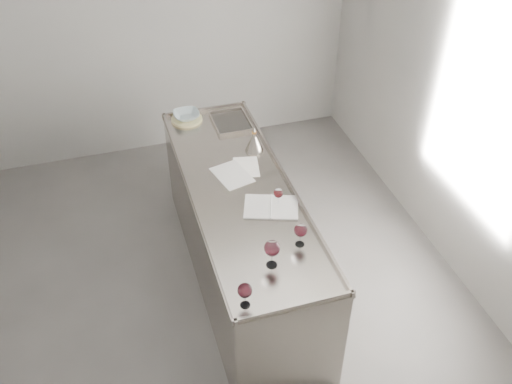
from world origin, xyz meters
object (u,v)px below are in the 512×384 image
object	(u,v)px
wine_glass_left	(245,291)
wine_glass_small	(278,194)
ceramic_bowl	(186,115)
wine_glass_right	(301,231)
wine_glass_middle	(272,249)
notebook	(271,207)
wine_funnel	(254,143)
counter	(241,235)

from	to	relation	value
wine_glass_left	wine_glass_small	distance (m)	0.96
wine_glass_left	wine_glass_small	bearing A→B (deg)	59.50
ceramic_bowl	wine_glass_right	bearing A→B (deg)	-77.24
wine_glass_small	ceramic_bowl	size ratio (longest dim) A/B	0.63
wine_glass_middle	notebook	xyz separation A→B (m)	(0.17, 0.54, -0.14)
notebook	wine_glass_small	bearing A→B (deg)	37.67
wine_glass_small	wine_funnel	bearing A→B (deg)	87.09
wine_glass_middle	ceramic_bowl	xyz separation A→B (m)	(-0.16, 1.89, -0.10)
wine_funnel	notebook	bearing A→B (deg)	-97.43
wine_glass_right	wine_glass_small	bearing A→B (deg)	90.55
wine_funnel	wine_glass_right	bearing A→B (deg)	-91.60
wine_glass_small	wine_funnel	world-z (taller)	wine_funnel
wine_glass_left	wine_glass_right	size ratio (longest dim) A/B	1.00
wine_glass_middle	ceramic_bowl	distance (m)	1.90
counter	ceramic_bowl	distance (m)	1.21
wine_glass_right	wine_glass_small	distance (m)	0.44
wine_glass_middle	wine_funnel	size ratio (longest dim) A/B	0.91
wine_glass_right	ceramic_bowl	bearing A→B (deg)	102.76
wine_glass_right	ceramic_bowl	size ratio (longest dim) A/B	0.76
counter	wine_funnel	world-z (taller)	wine_funnel
wine_glass_right	notebook	world-z (taller)	wine_glass_right
notebook	ceramic_bowl	size ratio (longest dim) A/B	1.99
wine_glass_middle	wine_funnel	world-z (taller)	wine_funnel
counter	ceramic_bowl	xyz separation A→B (m)	(-0.18, 1.08, 0.52)
counter	wine_glass_middle	size ratio (longest dim) A/B	11.98
wine_glass_left	wine_funnel	distance (m)	1.63
wine_glass_small	notebook	size ratio (longest dim) A/B	0.31
counter	wine_glass_left	xyz separation A→B (m)	(-0.28, -1.08, 0.59)
wine_glass_left	wine_glass_small	xyz separation A→B (m)	(0.49, 0.83, -0.02)
wine_glass_middle	wine_glass_right	size ratio (longest dim) A/B	1.17
counter	ceramic_bowl	size ratio (longest dim) A/B	10.67
counter	notebook	distance (m)	0.57
wine_glass_right	wine_funnel	size ratio (longest dim) A/B	0.78
notebook	wine_glass_middle	bearing A→B (deg)	-88.21
wine_glass_left	wine_glass_right	xyz separation A→B (m)	(0.49, 0.39, -0.00)
counter	notebook	world-z (taller)	counter
wine_glass_left	wine_glass_right	bearing A→B (deg)	38.58
notebook	counter	bearing A→B (deg)	138.74
wine_glass_middle	notebook	bearing A→B (deg)	72.15
wine_glass_left	wine_glass_right	world-z (taller)	same
wine_funnel	ceramic_bowl	bearing A→B (deg)	124.81
wine_glass_right	notebook	distance (m)	0.44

